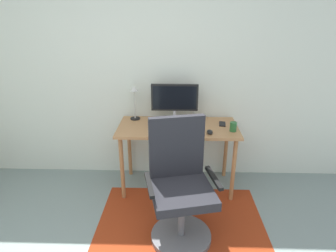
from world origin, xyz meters
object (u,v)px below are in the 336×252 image
Objects in this scene: desk at (178,134)px; computer_mouse at (210,132)px; coffee_cup at (233,127)px; office_chair at (180,191)px; monitor at (175,99)px; cell_phone at (222,124)px; desk_lamp at (134,97)px; keyboard at (176,131)px.

computer_mouse is (0.33, -0.19, 0.10)m from desk.
office_chair is (-0.55, -0.66, -0.35)m from coffee_cup.
cell_phone is (0.53, -0.10, -0.25)m from monitor.
monitor reaches higher than desk_lamp.
desk_lamp is (-0.50, 0.21, 0.36)m from desk.
computer_mouse is (0.37, -0.36, -0.24)m from monitor.
cell_phone is (-0.08, 0.19, -0.04)m from coffee_cup.
monitor is at bearing 135.42° from computer_mouse.
cell_phone is 0.35× the size of desk_lamp.
desk_lamp reaches higher than coffee_cup.
desk is 0.60m from coffee_cup.
monitor is at bearing 80.97° from office_chair.
keyboard is 4.37× the size of coffee_cup.
coffee_cup is (0.61, -0.29, -0.21)m from monitor.
keyboard is 1.08× the size of desk_lamp.
monitor is 1.10m from office_chair.
office_chair is at bearing -129.97° from coffee_cup.
coffee_cup reaches higher than desk.
coffee_cup is 0.09× the size of office_chair.
computer_mouse is 0.26m from coffee_cup.
desk is at bearing -76.79° from monitor.
monitor is 5.29× the size of coffee_cup.
cell_phone is (0.49, 0.07, 0.09)m from desk.
keyboard is 0.60m from coffee_cup.
coffee_cup is 0.93m from office_chair.
desk is at bearing -22.85° from desk_lamp.
monitor is at bearing 177.41° from cell_phone.
desk_lamp is at bearing 153.98° from computer_mouse.
monitor is 0.57m from computer_mouse.
computer_mouse is at bearing -44.58° from monitor.
coffee_cup is (0.59, 0.05, 0.04)m from keyboard.
monitor is 1.31× the size of desk_lamp.
desk is at bearing 78.88° from office_chair.
office_chair reaches higher than cell_phone.
keyboard is 0.66m from desk_lamp.
monitor is 0.71m from coffee_cup.
desk is 3.03× the size of keyboard.
coffee_cup reaches higher than keyboard.
coffee_cup reaches higher than cell_phone.
keyboard is at bearing -38.05° from desk_lamp.
keyboard is (0.02, -0.33, -0.25)m from monitor.
office_chair is (0.06, -0.95, -0.56)m from monitor.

